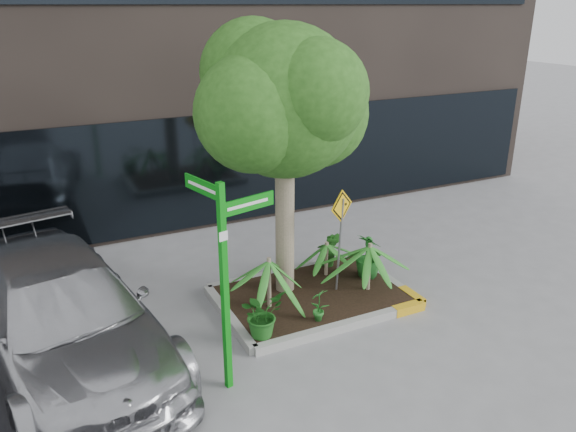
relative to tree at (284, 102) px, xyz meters
name	(u,v)px	position (x,y,z in m)	size (l,w,h in m)	color
ground	(310,310)	(0.17, -0.69, -3.53)	(80.00, 80.00, 0.00)	gray
planter	(314,296)	(0.40, -0.42, -3.43)	(3.35, 2.36, 0.15)	#9E9E99
tree	(284,102)	(0.00, 0.00, 0.00)	(3.23, 2.86, 4.84)	gray
palm_front	(370,247)	(1.35, -0.70, -2.54)	(1.02, 1.02, 1.13)	gray
palm_left	(269,261)	(-0.52, -0.48, -2.53)	(1.03, 1.03, 1.14)	gray
palm_back	(327,244)	(0.95, 0.14, -2.76)	(0.76, 0.76, 0.84)	gray
parked_car	(64,314)	(-3.75, -0.39, -2.75)	(2.20, 5.41, 1.57)	#B6B7BB
shrub_a	(262,314)	(-0.98, -1.24, -3.01)	(0.68, 0.68, 0.75)	#1C5B1A
shrub_b	(368,256)	(1.63, -0.26, -2.96)	(0.48, 0.48, 0.85)	#216E24
shrub_c	(319,304)	(0.02, -1.24, -3.09)	(0.31, 0.31, 0.59)	#247525
shrub_d	(330,249)	(1.21, 0.45, -3.01)	(0.41, 0.41, 0.74)	#1F5719
street_sign_post	(225,264)	(-1.79, -1.94, -1.69)	(1.01, 0.87, 2.99)	#0D9214
cattle_sign	(341,224)	(0.84, -0.51, -2.09)	(0.55, 0.25, 1.92)	slate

